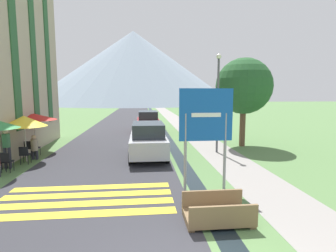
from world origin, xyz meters
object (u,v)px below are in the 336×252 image
object	(u,v)px
cafe_chair_middle	(25,154)
streetlamp	(218,95)
cafe_chair_near_left	(6,161)
tree_by_path	(244,86)
cafe_chair_far_left	(29,147)
person_standing_terrace	(7,146)
parked_car_far	(148,122)
cafe_chair_far_right	(35,147)
cafe_chair_near_right	(2,160)
parked_car_near	(148,140)
person_seated_far	(34,146)
road_sign	(206,124)
footbridge	(217,213)
cafe_umbrella_middle_yellow	(24,121)
cafe_umbrella_rear_red	(34,117)

from	to	relation	value
cafe_chair_middle	streetlamp	distance (m)	10.23
cafe_chair_near_left	tree_by_path	world-z (taller)	tree_by_path
cafe_chair_far_left	person_standing_terrace	xyz separation A→B (m)	(-0.04, -2.16, 0.52)
parked_car_far	tree_by_path	size ratio (longest dim) A/B	0.77
cafe_chair_far_right	cafe_chair_near_right	world-z (taller)	same
parked_car_near	person_seated_far	bearing A→B (deg)	179.67
road_sign	cafe_chair_middle	bearing A→B (deg)	151.73
road_sign	parked_car_near	world-z (taller)	road_sign
cafe_chair_near_right	person_standing_terrace	xyz separation A→B (m)	(-0.04, 0.51, 0.52)
road_sign	cafe_chair_near_left	bearing A→B (deg)	160.24
cafe_chair_far_left	road_sign	bearing A→B (deg)	-48.18
cafe_chair_near_left	cafe_chair_middle	bearing A→B (deg)	54.09
cafe_chair_middle	cafe_chair_far_left	size ratio (longest dim) A/B	1.00
parked_car_near	tree_by_path	bearing A→B (deg)	21.18
parked_car_far	cafe_chair_far_right	xyz separation A→B (m)	(-6.21, -8.33, -0.40)
cafe_chair_near_left	cafe_chair_far_left	xyz separation A→B (m)	(-0.21, 2.79, 0.00)
footbridge	cafe_chair_middle	xyz separation A→B (m)	(-7.43, 6.37, 0.29)
cafe_chair_middle	cafe_chair_near_right	world-z (taller)	same
cafe_chair_near_right	parked_car_far	bearing A→B (deg)	58.66
person_standing_terrace	footbridge	bearing A→B (deg)	-35.91
footbridge	person_standing_terrace	xyz separation A→B (m)	(-7.87, 5.70, 0.81)
parked_car_far	footbridge	bearing A→B (deg)	-85.20
cafe_chair_near_right	cafe_chair_middle	bearing A→B (deg)	70.00
footbridge	cafe_chair_far_left	bearing A→B (deg)	134.89
cafe_chair_near_left	cafe_chair_far_left	bearing A→B (deg)	67.05
cafe_chair_middle	cafe_umbrella_middle_yellow	world-z (taller)	cafe_umbrella_middle_yellow
cafe_umbrella_rear_red	person_standing_terrace	world-z (taller)	cafe_umbrella_rear_red
cafe_chair_middle	cafe_chair_near_right	size ratio (longest dim) A/B	1.00
footbridge	cafe_umbrella_middle_yellow	distance (m)	10.36
parked_car_near	cafe_chair_near_left	xyz separation A→B (m)	(-6.03, -2.14, -0.40)
road_sign	tree_by_path	bearing A→B (deg)	60.03
cafe_umbrella_rear_red	person_standing_terrace	size ratio (longest dim) A/B	1.37
cafe_chair_far_right	cafe_umbrella_rear_red	size ratio (longest dim) A/B	0.35
cafe_chair_near_left	cafe_umbrella_rear_red	xyz separation A→B (m)	(-0.32, 3.96, 1.50)
cafe_chair_near_left	cafe_chair_near_right	distance (m)	0.24
streetlamp	road_sign	bearing A→B (deg)	-110.17
footbridge	streetlamp	distance (m)	8.79
parked_car_far	cafe_chair_far_left	distance (m)	10.61
road_sign	cafe_umbrella_rear_red	xyz separation A→B (m)	(-8.17, 6.78, -0.28)
cafe_chair_middle	tree_by_path	distance (m)	12.70
person_seated_far	cafe_chair_near_right	bearing A→B (deg)	-104.07
cafe_umbrella_rear_red	cafe_chair_near_right	bearing A→B (deg)	-88.33
cafe_chair_near_left	tree_by_path	xyz separation A→B (m)	(12.06, 4.48, 3.25)
parked_car_near	cafe_chair_middle	size ratio (longest dim) A/B	5.15
parked_car_far	person_seated_far	bearing A→B (deg)	-123.42
tree_by_path	cafe_umbrella_middle_yellow	bearing A→B (deg)	-167.31
parked_car_near	cafe_chair_near_left	bearing A→B (deg)	-160.45
footbridge	cafe_chair_far_right	size ratio (longest dim) A/B	2.00
cafe_umbrella_rear_red	tree_by_path	distance (m)	12.51
cafe_chair_middle	road_sign	bearing A→B (deg)	-6.75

